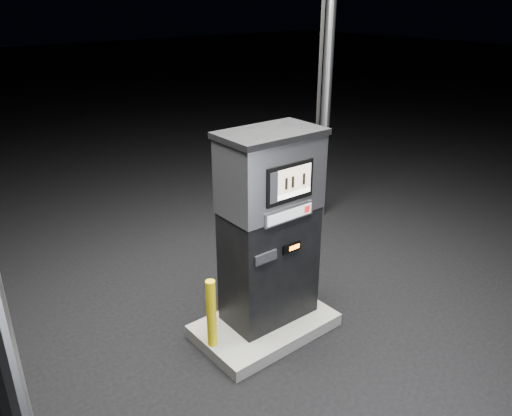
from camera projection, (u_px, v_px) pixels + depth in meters
ground at (265, 330)px, 5.98m from camera, size 80.00×80.00×0.00m
pump_island at (265, 325)px, 5.95m from camera, size 1.60×1.00×0.15m
fuel_dispenser at (270, 227)px, 5.58m from camera, size 1.25×0.69×4.70m
bollard_left at (211, 314)px, 5.35m from camera, size 0.12×0.12×0.81m
bollard_right at (311, 270)px, 6.17m from camera, size 0.13×0.13×0.84m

